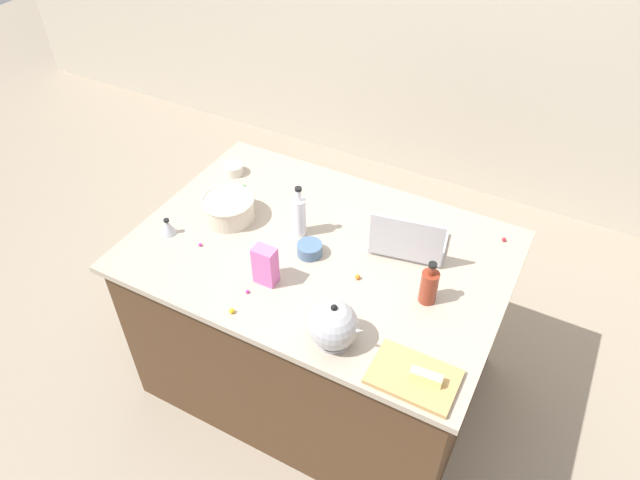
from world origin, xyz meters
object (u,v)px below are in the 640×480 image
mixing_bowl_large (228,208)px  kettle (334,326)px  cutting_board (414,377)px  ramekin_small (310,249)px  bottle_soy (429,286)px  bottle_vinegar (299,215)px  kitchen_timer (168,227)px  butter_stick_left (426,377)px  ramekin_medium (233,169)px  candy_bag (265,265)px  laptop (408,241)px

mixing_bowl_large → kettle: bearing=-28.7°
cutting_board → ramekin_small: 0.72m
bottle_soy → ramekin_small: bearing=178.4°
bottle_vinegar → kitchen_timer: size_ratio=3.17×
butter_stick_left → ramekin_medium: 1.45m
mixing_bowl_large → kettle: 0.83m
ramekin_medium → cutting_board: bearing=-30.2°
butter_stick_left → candy_bag: size_ratio=0.65×
bottle_vinegar → ramekin_medium: (-0.51, 0.24, -0.07)m
bottle_vinegar → ramekin_small: 0.16m
cutting_board → butter_stick_left: (0.04, 0.00, 0.03)m
mixing_bowl_large → kitchen_timer: 0.27m
bottle_soy → cutting_board: size_ratio=0.65×
ramekin_small → laptop: bearing=31.9°
ramekin_small → ramekin_medium: 0.70m
mixing_bowl_large → cutting_board: mixing_bowl_large is taller
kettle → butter_stick_left: kettle is taller
bottle_soy → cutting_board: 0.38m
kettle → candy_bag: kettle is taller
cutting_board → candy_bag: bearing=167.0°
butter_stick_left → ramekin_small: (-0.65, 0.38, -0.01)m
cutting_board → ramekin_medium: size_ratio=3.05×
kettle → cutting_board: (0.31, -0.02, -0.07)m
kitchen_timer → candy_bag: 0.53m
mixing_bowl_large → laptop: bearing=12.7°
bottle_vinegar → ramekin_small: bottle_vinegar is taller
candy_bag → bottle_soy: bearing=18.7°
kitchen_timer → ramekin_small: bearing=15.9°
laptop → bottle_vinegar: (-0.45, -0.12, 0.05)m
ramekin_medium → kitchen_timer: 0.51m
cutting_board → kitchen_timer: 1.23m
kitchen_timer → candy_bag: size_ratio=0.45×
kettle → candy_bag: (-0.37, 0.14, 0.01)m
mixing_bowl_large → ramekin_small: 0.44m
laptop → ramekin_small: bearing=-148.1°
ramekin_medium → candy_bag: size_ratio=0.57×
kettle → candy_bag: bearing=159.3°
mixing_bowl_large → bottle_vinegar: bottle_vinegar is taller
butter_stick_left → ramekin_small: same height
kettle → butter_stick_left: (0.35, -0.02, -0.04)m
laptop → cutting_board: (0.26, -0.59, -0.04)m
bottle_vinegar → butter_stick_left: bearing=-32.1°
butter_stick_left → kitchen_timer: (-1.26, 0.20, -0.00)m
kettle → butter_stick_left: 0.36m
bottle_vinegar → bottle_soy: (0.63, -0.11, -0.02)m
laptop → cutting_board: size_ratio=1.16×
cutting_board → candy_bag: size_ratio=1.75×
mixing_bowl_large → ramekin_medium: (-0.18, 0.29, -0.03)m
cutting_board → kitchen_timer: bearing=170.5°
laptop → bottle_soy: laptop is taller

